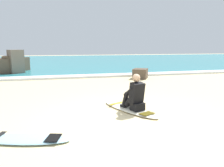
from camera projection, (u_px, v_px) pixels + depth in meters
ground_plane at (125, 119)px, 5.26m from camera, size 80.00×80.00×0.00m
sea at (68, 61)px, 25.48m from camera, size 80.00×28.00×0.10m
breaking_foam at (84, 76)px, 12.41m from camera, size 80.00×0.90×0.11m
surfboard_main at (129, 109)px, 5.98m from camera, size 1.26×2.09×0.08m
surfer_seated at (135, 96)px, 5.77m from camera, size 0.52×0.77×0.95m
surfboard_spare_near at (24, 139)px, 4.05m from camera, size 1.82×1.02×0.08m
rock_outcrop_distant at (1, 65)px, 13.50m from camera, size 3.50×3.37×1.52m
shoreline_rock at (140, 74)px, 11.87m from camera, size 1.07×1.12×0.52m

